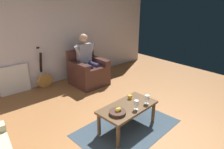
{
  "coord_description": "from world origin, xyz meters",
  "views": [
    {
      "loc": [
        2.22,
        1.57,
        2.08
      ],
      "look_at": [
        -0.27,
        -1.33,
        0.64
      ],
      "focal_mm": 31.68,
      "sensor_mm": 36.0,
      "label": 1
    }
  ],
  "objects_px": {
    "wine_glass_near": "(147,98)",
    "wine_glass_far": "(136,103)",
    "person_seated": "(87,58)",
    "guitar": "(44,79)",
    "candle_jar": "(130,97)",
    "coffee_table": "(128,109)",
    "fruit_bowl": "(118,112)",
    "armchair": "(88,72)"
  },
  "relations": [
    {
      "from": "wine_glass_near",
      "to": "fruit_bowl",
      "type": "bearing_deg",
      "value": -7.88
    },
    {
      "from": "person_seated",
      "to": "guitar",
      "type": "relative_size",
      "value": 1.27
    },
    {
      "from": "coffee_table",
      "to": "candle_jar",
      "type": "height_order",
      "value": "candle_jar"
    },
    {
      "from": "armchair",
      "to": "candle_jar",
      "type": "xyz_separation_m",
      "value": [
        0.39,
        1.89,
        0.14
      ]
    },
    {
      "from": "fruit_bowl",
      "to": "candle_jar",
      "type": "bearing_deg",
      "value": -155.39
    },
    {
      "from": "wine_glass_far",
      "to": "fruit_bowl",
      "type": "xyz_separation_m",
      "value": [
        0.31,
        -0.09,
        -0.08
      ]
    },
    {
      "from": "person_seated",
      "to": "coffee_table",
      "type": "height_order",
      "value": "person_seated"
    },
    {
      "from": "coffee_table",
      "to": "wine_glass_near",
      "type": "height_order",
      "value": "wine_glass_near"
    },
    {
      "from": "person_seated",
      "to": "wine_glass_near",
      "type": "bearing_deg",
      "value": 80.68
    },
    {
      "from": "coffee_table",
      "to": "fruit_bowl",
      "type": "relative_size",
      "value": 4.04
    },
    {
      "from": "wine_glass_far",
      "to": "guitar",
      "type": "bearing_deg",
      "value": -81.89
    },
    {
      "from": "fruit_bowl",
      "to": "candle_jar",
      "type": "height_order",
      "value": "fruit_bowl"
    },
    {
      "from": "armchair",
      "to": "person_seated",
      "type": "bearing_deg",
      "value": -90.0
    },
    {
      "from": "guitar",
      "to": "fruit_bowl",
      "type": "xyz_separation_m",
      "value": [
        -0.08,
        2.65,
        0.24
      ]
    },
    {
      "from": "wine_glass_far",
      "to": "armchair",
      "type": "bearing_deg",
      "value": -104.47
    },
    {
      "from": "candle_jar",
      "to": "armchair",
      "type": "bearing_deg",
      "value": -101.55
    },
    {
      "from": "wine_glass_far",
      "to": "person_seated",
      "type": "bearing_deg",
      "value": -104.35
    },
    {
      "from": "person_seated",
      "to": "candle_jar",
      "type": "bearing_deg",
      "value": 76.79
    },
    {
      "from": "wine_glass_near",
      "to": "fruit_bowl",
      "type": "distance_m",
      "value": 0.6
    },
    {
      "from": "coffee_table",
      "to": "guitar",
      "type": "xyz_separation_m",
      "value": [
        0.37,
        -2.58,
        -0.14
      ]
    },
    {
      "from": "armchair",
      "to": "coffee_table",
      "type": "relative_size",
      "value": 0.84
    },
    {
      "from": "person_seated",
      "to": "fruit_bowl",
      "type": "xyz_separation_m",
      "value": [
        0.89,
        2.14,
        -0.23
      ]
    },
    {
      "from": "guitar",
      "to": "wine_glass_far",
      "type": "height_order",
      "value": "guitar"
    },
    {
      "from": "wine_glass_near",
      "to": "fruit_bowl",
      "type": "height_order",
      "value": "wine_glass_near"
    },
    {
      "from": "wine_glass_near",
      "to": "coffee_table",
      "type": "bearing_deg",
      "value": -27.03
    },
    {
      "from": "armchair",
      "to": "coffee_table",
      "type": "xyz_separation_m",
      "value": [
        0.59,
        2.05,
        0.04
      ]
    },
    {
      "from": "coffee_table",
      "to": "guitar",
      "type": "height_order",
      "value": "guitar"
    },
    {
      "from": "wine_glass_far",
      "to": "coffee_table",
      "type": "bearing_deg",
      "value": -82.36
    },
    {
      "from": "armchair",
      "to": "person_seated",
      "type": "distance_m",
      "value": 0.37
    },
    {
      "from": "wine_glass_far",
      "to": "fruit_bowl",
      "type": "distance_m",
      "value": 0.34
    },
    {
      "from": "guitar",
      "to": "wine_glass_near",
      "type": "distance_m",
      "value": 2.83
    },
    {
      "from": "wine_glass_near",
      "to": "person_seated",
      "type": "bearing_deg",
      "value": -97.55
    },
    {
      "from": "wine_glass_near",
      "to": "wine_glass_far",
      "type": "height_order",
      "value": "wine_glass_far"
    },
    {
      "from": "candle_jar",
      "to": "guitar",
      "type": "bearing_deg",
      "value": -76.62
    },
    {
      "from": "coffee_table",
      "to": "candle_jar",
      "type": "distance_m",
      "value": 0.28
    },
    {
      "from": "person_seated",
      "to": "wine_glass_far",
      "type": "xyz_separation_m",
      "value": [
        0.57,
        2.23,
        -0.15
      ]
    },
    {
      "from": "person_seated",
      "to": "guitar",
      "type": "height_order",
      "value": "person_seated"
    },
    {
      "from": "armchair",
      "to": "guitar",
      "type": "distance_m",
      "value": 1.1
    },
    {
      "from": "armchair",
      "to": "fruit_bowl",
      "type": "relative_size",
      "value": 3.38
    },
    {
      "from": "wine_glass_near",
      "to": "fruit_bowl",
      "type": "xyz_separation_m",
      "value": [
        0.59,
        -0.08,
        -0.08
      ]
    },
    {
      "from": "wine_glass_near",
      "to": "candle_jar",
      "type": "relative_size",
      "value": 2.18
    },
    {
      "from": "coffee_table",
      "to": "guitar",
      "type": "distance_m",
      "value": 2.61
    }
  ]
}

